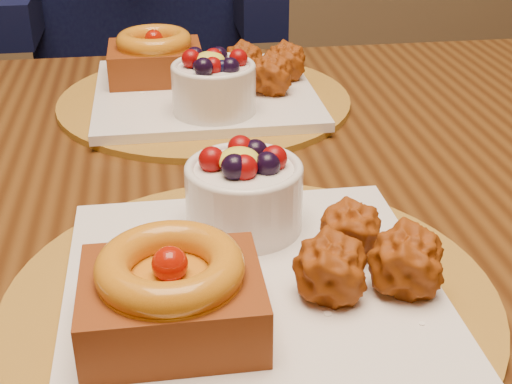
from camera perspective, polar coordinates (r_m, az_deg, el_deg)
dining_table at (r=0.78m, az=-2.60°, el=-3.84°), size 1.60×0.90×0.76m
place_setting_near at (r=0.54m, az=-0.85°, el=-6.00°), size 0.38×0.38×0.09m
place_setting_far at (r=0.93m, az=-4.38°, el=8.69°), size 0.38×0.38×0.09m
chair_far at (r=1.50m, az=-6.50°, el=2.15°), size 0.45×0.45×0.80m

